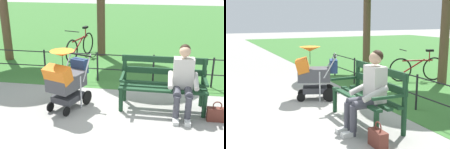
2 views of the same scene
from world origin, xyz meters
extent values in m
plane|color=#9E9B93|center=(0.00, 0.00, 0.00)|extent=(60.00, 60.00, 0.00)
cube|color=#3D7533|center=(0.00, -8.80, 0.00)|extent=(40.00, 16.00, 0.01)
cube|color=#193D23|center=(-0.86, -0.18, 0.45)|extent=(1.60, 0.11, 0.04)
cube|color=#193D23|center=(-0.86, 0.00, 0.45)|extent=(1.60, 0.11, 0.04)
cube|color=#193D23|center=(-0.86, 0.18, 0.45)|extent=(1.60, 0.11, 0.04)
cube|color=#193D23|center=(-0.86, -0.28, 0.67)|extent=(1.60, 0.04, 0.12)
cube|color=#193D23|center=(-0.86, -0.28, 0.90)|extent=(1.60, 0.04, 0.12)
cylinder|color=#193D23|center=(-1.61, 0.20, 0.23)|extent=(0.08, 0.08, 0.45)
cylinder|color=#193D23|center=(-1.61, -0.28, 0.47)|extent=(0.08, 0.08, 0.95)
cube|color=#193D23|center=(-1.61, 0.00, 0.63)|extent=(0.05, 0.56, 0.04)
cylinder|color=#193D23|center=(-0.11, 0.20, 0.23)|extent=(0.08, 0.08, 0.45)
cylinder|color=#193D23|center=(-0.11, -0.28, 0.47)|extent=(0.08, 0.08, 0.95)
cube|color=#193D23|center=(-0.11, 0.00, 0.63)|extent=(0.05, 0.56, 0.04)
cylinder|color=#42424C|center=(-1.31, 0.22, 0.47)|extent=(0.14, 0.40, 0.14)
cylinder|color=#42424C|center=(-1.11, 0.22, 0.47)|extent=(0.14, 0.40, 0.14)
cylinder|color=#42424C|center=(-1.31, 0.42, 0.24)|extent=(0.11, 0.11, 0.47)
cylinder|color=#42424C|center=(-1.11, 0.42, 0.24)|extent=(0.11, 0.11, 0.47)
cube|color=silver|center=(-1.31, 0.50, 0.04)|extent=(0.10, 0.22, 0.07)
cube|color=silver|center=(-1.11, 0.50, 0.04)|extent=(0.10, 0.22, 0.07)
cube|color=beige|center=(-1.21, 0.00, 0.75)|extent=(0.36, 0.22, 0.56)
cylinder|color=beige|center=(-1.43, 0.12, 0.65)|extent=(0.09, 0.43, 0.23)
cylinder|color=beige|center=(-0.99, 0.12, 0.65)|extent=(0.09, 0.43, 0.23)
sphere|color=tan|center=(-1.21, 0.00, 1.15)|extent=(0.20, 0.20, 0.20)
sphere|color=black|center=(-1.21, -0.03, 1.18)|extent=(0.19, 0.19, 0.19)
cylinder|color=black|center=(0.58, 0.02, 0.14)|extent=(0.13, 0.27, 0.28)
cylinder|color=black|center=(1.01, -0.14, 0.14)|extent=(0.13, 0.27, 0.28)
cylinder|color=black|center=(0.82, 0.57, 0.09)|extent=(0.09, 0.18, 0.18)
cylinder|color=black|center=(1.18, 0.44, 0.09)|extent=(0.09, 0.18, 0.18)
cube|color=#38383D|center=(0.90, 0.22, 0.22)|extent=(0.57, 0.63, 0.12)
cylinder|color=silver|center=(0.65, 0.21, 0.33)|extent=(0.03, 0.03, 0.65)
cylinder|color=silver|center=(1.08, 0.05, 0.33)|extent=(0.03, 0.03, 0.65)
cube|color=#47474C|center=(0.90, 0.24, 0.55)|extent=(0.67, 0.80, 0.28)
cube|color=orange|center=(0.99, 0.47, 0.75)|extent=(0.56, 0.45, 0.33)
cylinder|color=black|center=(0.75, -0.17, 0.95)|extent=(0.50, 0.21, 0.03)
cylinder|color=silver|center=(0.57, 0.00, 0.75)|extent=(0.13, 0.29, 0.49)
cylinder|color=silver|center=(1.00, -0.16, 0.75)|extent=(0.13, 0.29, 0.49)
cone|color=orange|center=(0.93, 0.32, 1.10)|extent=(0.57, 0.57, 0.10)
cylinder|color=black|center=(0.93, 0.32, 0.92)|extent=(0.01, 0.01, 0.30)
cube|color=navy|center=(0.76, -0.15, 0.73)|extent=(0.36, 0.26, 0.28)
cube|color=brown|center=(-1.81, 0.30, 0.12)|extent=(0.32, 0.14, 0.24)
torus|color=brown|center=(-1.81, 0.30, 0.29)|extent=(0.16, 0.02, 0.16)
cylinder|color=black|center=(-1.95, -1.27, 0.35)|extent=(0.04, 0.04, 0.70)
cylinder|color=black|center=(-0.65, -1.27, 0.35)|extent=(0.04, 0.04, 0.70)
cylinder|color=black|center=(0.65, -1.27, 0.35)|extent=(0.04, 0.04, 0.70)
cylinder|color=black|center=(1.95, -1.27, 0.35)|extent=(0.04, 0.04, 0.70)
cylinder|color=black|center=(0.00, -1.27, 0.65)|extent=(6.49, 0.02, 0.02)
cylinder|color=black|center=(0.00, -1.27, 0.30)|extent=(6.49, 0.02, 0.02)
cylinder|color=brown|center=(1.00, -3.45, 1.50)|extent=(0.24, 0.24, 3.01)
cylinder|color=brown|center=(3.57, -2.55, 1.35)|extent=(0.24, 0.24, 2.69)
torus|color=black|center=(1.66, -2.56, 0.33)|extent=(0.19, 0.65, 0.66)
torus|color=black|center=(1.44, -3.53, 0.33)|extent=(0.19, 0.65, 0.66)
cylinder|color=maroon|center=(1.55, -3.05, 0.58)|extent=(0.24, 0.89, 0.04)
cylinder|color=maroon|center=(1.57, -2.95, 0.43)|extent=(0.18, 0.62, 0.38)
cylinder|color=maroon|center=(1.47, -3.39, 0.68)|extent=(0.03, 0.03, 0.30)
cube|color=black|center=(1.47, -3.39, 0.85)|extent=(0.14, 0.22, 0.06)
cylinder|color=black|center=(1.65, -2.61, 0.88)|extent=(0.43, 0.12, 0.02)
camera|label=1|loc=(-0.79, 5.17, 2.54)|focal=47.63mm
camera|label=2|loc=(-5.19, 2.42, 1.77)|focal=48.89mm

